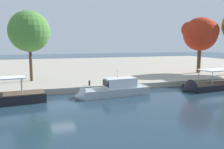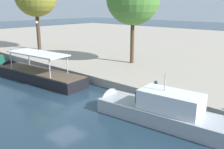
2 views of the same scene
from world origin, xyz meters
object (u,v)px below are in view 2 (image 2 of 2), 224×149
object	(u,v)px
motor_yacht_2	(153,111)
mooring_bollard_0	(156,85)
tour_boat_1	(34,76)
lamp_post	(37,35)

from	to	relation	value
motor_yacht_2	mooring_bollard_0	xyz separation A→B (m)	(-2.01, 3.49, 0.59)
motor_yacht_2	tour_boat_1	bearing A→B (deg)	-4.59
tour_boat_1	mooring_bollard_0	size ratio (longest dim) A/B	16.76
tour_boat_1	mooring_bollard_0	world-z (taller)	tour_boat_1
tour_boat_1	motor_yacht_2	size ratio (longest dim) A/B	1.25
tour_boat_1	motor_yacht_2	bearing A→B (deg)	175.16
tour_boat_1	lamp_post	xyz separation A→B (m)	(-9.05, 6.29, 3.02)
motor_yacht_2	lamp_post	distance (m)	24.20
tour_boat_1	lamp_post	size ratio (longest dim) A/B	2.71
lamp_post	motor_yacht_2	bearing A→B (deg)	-14.65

